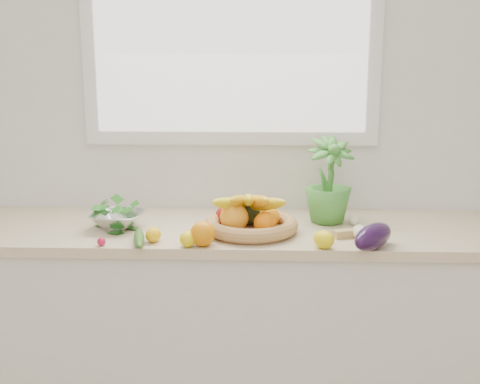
{
  "coord_description": "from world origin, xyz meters",
  "views": [
    {
      "loc": [
        0.13,
        -0.44,
        1.59
      ],
      "look_at": [
        0.05,
        1.93,
        1.05
      ],
      "focal_mm": 45.0,
      "sensor_mm": 36.0,
      "label": 1
    }
  ],
  "objects_px": {
    "eggplant": "(373,237)",
    "colander_with_spinach": "(118,215)",
    "fruit_basket": "(250,219)",
    "potted_herb": "(329,180)",
    "cucumber": "(139,238)",
    "apple": "(226,217)"
  },
  "relations": [
    {
      "from": "fruit_basket",
      "to": "colander_with_spinach",
      "type": "bearing_deg",
      "value": 176.19
    },
    {
      "from": "eggplant",
      "to": "cucumber",
      "type": "xyz_separation_m",
      "value": [
        -0.87,
        0.03,
        -0.03
      ]
    },
    {
      "from": "eggplant",
      "to": "potted_herb",
      "type": "bearing_deg",
      "value": 109.5
    },
    {
      "from": "eggplant",
      "to": "colander_with_spinach",
      "type": "xyz_separation_m",
      "value": [
        -0.99,
        0.23,
        0.01
      ]
    },
    {
      "from": "eggplant",
      "to": "potted_herb",
      "type": "distance_m",
      "value": 0.4
    },
    {
      "from": "cucumber",
      "to": "colander_with_spinach",
      "type": "relative_size",
      "value": 0.91
    },
    {
      "from": "apple",
      "to": "cucumber",
      "type": "xyz_separation_m",
      "value": [
        -0.31,
        -0.23,
        -0.02
      ]
    },
    {
      "from": "eggplant",
      "to": "cucumber",
      "type": "relative_size",
      "value": 1.06
    },
    {
      "from": "cucumber",
      "to": "colander_with_spinach",
      "type": "height_order",
      "value": "colander_with_spinach"
    },
    {
      "from": "eggplant",
      "to": "potted_herb",
      "type": "height_order",
      "value": "potted_herb"
    },
    {
      "from": "apple",
      "to": "fruit_basket",
      "type": "bearing_deg",
      "value": -35.89
    },
    {
      "from": "potted_herb",
      "to": "fruit_basket",
      "type": "distance_m",
      "value": 0.39
    },
    {
      "from": "potted_herb",
      "to": "colander_with_spinach",
      "type": "distance_m",
      "value": 0.88
    },
    {
      "from": "eggplant",
      "to": "apple",
      "type": "bearing_deg",
      "value": 154.38
    },
    {
      "from": "eggplant",
      "to": "fruit_basket",
      "type": "relative_size",
      "value": 0.59
    },
    {
      "from": "cucumber",
      "to": "potted_herb",
      "type": "distance_m",
      "value": 0.82
    },
    {
      "from": "potted_herb",
      "to": "fruit_basket",
      "type": "relative_size",
      "value": 0.9
    },
    {
      "from": "eggplant",
      "to": "colander_with_spinach",
      "type": "relative_size",
      "value": 0.96
    },
    {
      "from": "colander_with_spinach",
      "to": "potted_herb",
      "type": "bearing_deg",
      "value": 8.53
    },
    {
      "from": "potted_herb",
      "to": "apple",
      "type": "bearing_deg",
      "value": -167.69
    },
    {
      "from": "eggplant",
      "to": "colander_with_spinach",
      "type": "distance_m",
      "value": 1.02
    },
    {
      "from": "apple",
      "to": "fruit_basket",
      "type": "xyz_separation_m",
      "value": [
        0.1,
        -0.07,
        0.01
      ]
    }
  ]
}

